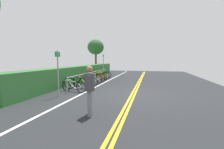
# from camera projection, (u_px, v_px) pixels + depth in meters

# --- Properties ---
(ground_plane) EXTENTS (35.30, 11.40, 0.05)m
(ground_plane) POSITION_uv_depth(u_px,v_px,m) (133.00, 95.00, 8.61)
(ground_plane) COLOR #232628
(centre_line_yellow_inner) EXTENTS (31.77, 0.10, 0.00)m
(centre_line_yellow_inner) POSITION_uv_depth(u_px,v_px,m) (135.00, 94.00, 8.59)
(centre_line_yellow_inner) COLOR gold
(centre_line_yellow_inner) RESTS_ON ground_plane
(centre_line_yellow_outer) EXTENTS (31.77, 0.10, 0.00)m
(centre_line_yellow_outer) POSITION_uv_depth(u_px,v_px,m) (132.00, 94.00, 8.62)
(centre_line_yellow_outer) COLOR gold
(centre_line_yellow_outer) RESTS_ON ground_plane
(bike_lane_stripe_white) EXTENTS (31.77, 0.12, 0.00)m
(bike_lane_stripe_white) POSITION_uv_depth(u_px,v_px,m) (86.00, 92.00, 9.20)
(bike_lane_stripe_white) COLOR white
(bike_lane_stripe_white) RESTS_ON ground_plane
(bike_rack) EXTENTS (7.68, 0.05, 0.86)m
(bike_rack) POSITION_uv_depth(u_px,v_px,m) (92.00, 75.00, 12.46)
(bike_rack) COLOR #9EA0A5
(bike_rack) RESTS_ON ground_plane
(bicycle_0) EXTENTS (0.63, 1.68, 0.68)m
(bicycle_0) POSITION_uv_depth(u_px,v_px,m) (73.00, 86.00, 9.22)
(bicycle_0) COLOR black
(bicycle_0) RESTS_ON ground_plane
(bicycle_1) EXTENTS (0.46, 1.71, 0.77)m
(bicycle_1) POSITION_uv_depth(u_px,v_px,m) (77.00, 83.00, 10.14)
(bicycle_1) COLOR black
(bicycle_1) RESTS_ON ground_plane
(bicycle_2) EXTENTS (0.46, 1.70, 0.68)m
(bicycle_2) POSITION_uv_depth(u_px,v_px,m) (85.00, 82.00, 11.02)
(bicycle_2) COLOR black
(bicycle_2) RESTS_ON ground_plane
(bicycle_3) EXTENTS (0.46, 1.83, 0.79)m
(bicycle_3) POSITION_uv_depth(u_px,v_px,m) (90.00, 79.00, 11.95)
(bicycle_3) COLOR black
(bicycle_3) RESTS_ON ground_plane
(bicycle_4) EXTENTS (0.46, 1.73, 0.77)m
(bicycle_4) POSITION_uv_depth(u_px,v_px,m) (94.00, 78.00, 12.91)
(bicycle_4) COLOR black
(bicycle_4) RESTS_ON ground_plane
(bicycle_5) EXTENTS (0.67, 1.60, 0.70)m
(bicycle_5) POSITION_uv_depth(u_px,v_px,m) (97.00, 77.00, 13.91)
(bicycle_5) COLOR black
(bicycle_5) RESTS_ON ground_plane
(bicycle_6) EXTENTS (0.51, 1.69, 0.71)m
(bicycle_6) POSITION_uv_depth(u_px,v_px,m) (100.00, 76.00, 14.84)
(bicycle_6) COLOR black
(bicycle_6) RESTS_ON ground_plane
(bicycle_7) EXTENTS (0.46, 1.70, 0.72)m
(bicycle_7) POSITION_uv_depth(u_px,v_px,m) (103.00, 75.00, 15.81)
(bicycle_7) COLOR black
(bicycle_7) RESTS_ON ground_plane
(pedestrian) EXTENTS (0.47, 0.32, 1.61)m
(pedestrian) POSITION_uv_depth(u_px,v_px,m) (90.00, 87.00, 5.28)
(pedestrian) COLOR slate
(pedestrian) RESTS_ON ground_plane
(sign_post_near) EXTENTS (0.36, 0.07, 2.23)m
(sign_post_near) POSITION_uv_depth(u_px,v_px,m) (58.00, 69.00, 7.88)
(sign_post_near) COLOR gray
(sign_post_near) RESTS_ON ground_plane
(sign_post_far) EXTENTS (0.36, 0.06, 2.34)m
(sign_post_far) POSITION_uv_depth(u_px,v_px,m) (103.00, 63.00, 16.45)
(sign_post_far) COLOR gray
(sign_post_far) RESTS_ON ground_plane
(hedge_backdrop) EXTENTS (16.63, 1.16, 1.25)m
(hedge_backdrop) POSITION_uv_depth(u_px,v_px,m) (80.00, 73.00, 14.28)
(hedge_backdrop) COLOR #2D6B30
(hedge_backdrop) RESTS_ON ground_plane
(tree_mid) EXTENTS (2.06, 2.06, 4.31)m
(tree_mid) POSITION_uv_depth(u_px,v_px,m) (96.00, 47.00, 20.85)
(tree_mid) COLOR brown
(tree_mid) RESTS_ON ground_plane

